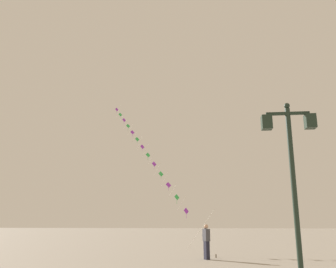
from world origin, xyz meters
TOP-DOWN VIEW (x-y plane):
  - ground_plane at (0.00, 20.00)m, footprint 160.00×160.00m
  - twin_lantern_lamp_post at (1.65, 8.58)m, footprint 1.47×0.28m
  - kite_train at (-5.26, 26.60)m, footprint 9.70×15.50m
  - kite_flyer at (-0.66, 17.47)m, footprint 0.42×0.61m

SIDE VIEW (x-z plane):
  - ground_plane at x=0.00m, z-range 0.00..0.00m
  - kite_flyer at x=-0.66m, z-range 0.05..1.76m
  - twin_lantern_lamp_post at x=1.65m, z-range 0.98..6.10m
  - kite_train at x=-5.26m, z-range 0.45..14.06m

